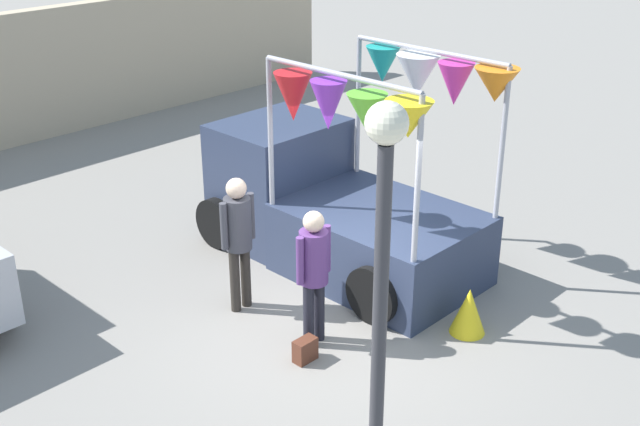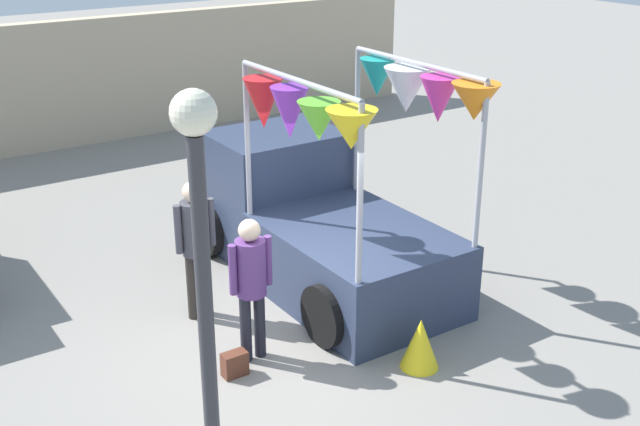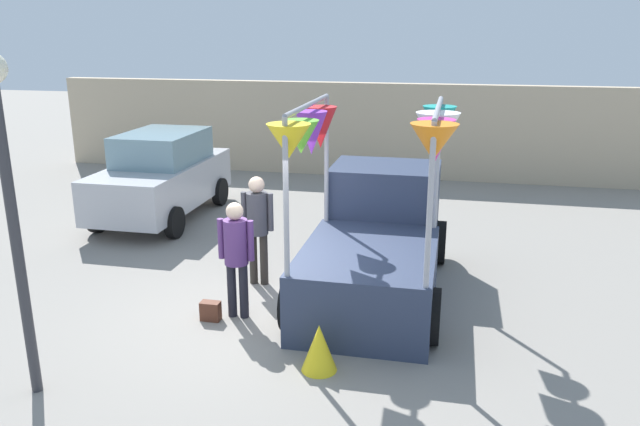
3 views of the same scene
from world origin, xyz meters
The scene contains 9 objects.
ground_plane centered at (0.00, 0.00, 0.00)m, with size 60.00×60.00×0.00m, color gray.
vendor_truck centered at (1.46, 1.41, 0.94)m, with size 2.44×4.12×3.05m.
parked_car centered at (-3.64, 4.34, 0.94)m, with size 1.88×4.00×1.88m.
person_customer centered at (-0.35, -0.06, 1.04)m, with size 0.53×0.34×1.71m.
person_vendor centered at (-0.43, 1.17, 1.09)m, with size 0.53×0.34×1.80m.
handbag centered at (-0.70, -0.26, 0.14)m, with size 0.28×0.16×0.28m, color #592D1E.
street_lamp centered at (-1.98, -2.40, 2.49)m, with size 0.32×0.32×3.80m.
brick_boundary_wall centered at (0.00, 9.38, 1.30)m, with size 18.00×0.36×2.60m, color tan.
folded_kite_bundle_sunflower centered at (1.11, -1.27, 0.30)m, with size 0.44×0.44×0.60m, color yellow.
Camera 3 is at (2.56, -7.89, 4.01)m, focal length 35.00 mm.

